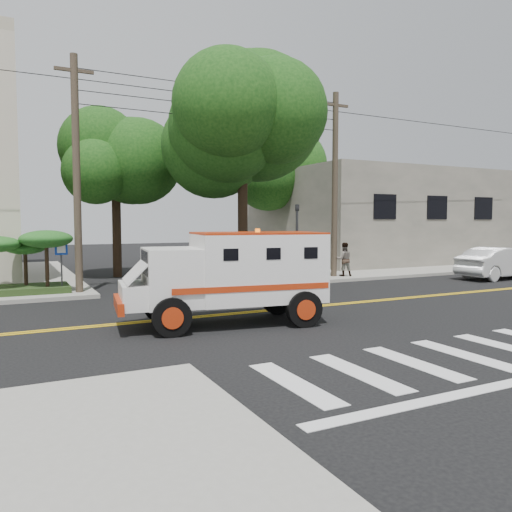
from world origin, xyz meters
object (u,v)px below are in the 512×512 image
armored_truck (233,272)px  parked_sedan (500,263)px  pedestrian_a (306,257)px  pedestrian_b (344,259)px

armored_truck → parked_sedan: armored_truck is taller
pedestrian_a → pedestrian_b: pedestrian_a is taller
armored_truck → pedestrian_a: size_ratio=3.29×
parked_sedan → pedestrian_a: pedestrian_a is taller
armored_truck → pedestrian_a: bearing=55.8°
parked_sedan → pedestrian_a: bearing=57.8°
pedestrian_a → pedestrian_b: bearing=123.3°
parked_sedan → pedestrian_a: 9.51m
parked_sedan → pedestrian_b: size_ratio=2.87×
parked_sedan → pedestrian_b: (-6.98, 3.30, 0.19)m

